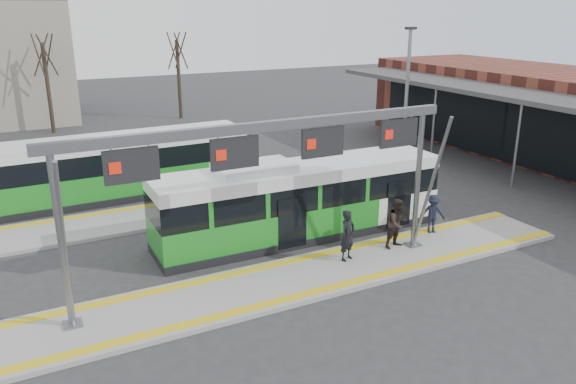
# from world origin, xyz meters

# --- Properties ---
(ground) EXTENTS (120.00, 120.00, 0.00)m
(ground) POSITION_xyz_m (0.00, 0.00, 0.00)
(ground) COLOR #2D2D30
(ground) RESTS_ON ground
(platform_main) EXTENTS (22.00, 3.00, 0.15)m
(platform_main) POSITION_xyz_m (0.00, 0.00, 0.07)
(platform_main) COLOR gray
(platform_main) RESTS_ON ground
(platform_second) EXTENTS (20.00, 3.00, 0.15)m
(platform_second) POSITION_xyz_m (-4.00, 8.00, 0.07)
(platform_second) COLOR gray
(platform_second) RESTS_ON ground
(tactile_main) EXTENTS (22.00, 2.65, 0.02)m
(tactile_main) POSITION_xyz_m (0.00, 0.00, 0.16)
(tactile_main) COLOR yellow
(tactile_main) RESTS_ON platform_main
(tactile_second) EXTENTS (20.00, 0.35, 0.02)m
(tactile_second) POSITION_xyz_m (-4.00, 9.15, 0.16)
(tactile_second) COLOR yellow
(tactile_second) RESTS_ON platform_second
(gantry) EXTENTS (13.00, 1.68, 5.20)m
(gantry) POSITION_xyz_m (-0.35, 0.25, 4.30)
(gantry) COLOR slate
(gantry) RESTS_ON platform_main
(hero_bus) EXTENTS (11.51, 2.65, 3.15)m
(hero_bus) POSITION_xyz_m (2.36, 3.39, 1.44)
(hero_bus) COLOR black
(hero_bus) RESTS_ON ground
(bg_bus_green) EXTENTS (11.74, 2.75, 2.92)m
(bg_bus_green) POSITION_xyz_m (-2.69, 11.50, 1.44)
(bg_bus_green) COLOR black
(bg_bus_green) RESTS_ON ground
(passenger_a) EXTENTS (0.77, 0.64, 1.82)m
(passenger_a) POSITION_xyz_m (2.64, 0.39, 1.06)
(passenger_a) COLOR black
(passenger_a) RESTS_ON platform_main
(passenger_b) EXTENTS (0.99, 0.82, 1.86)m
(passenger_b) POSITION_xyz_m (4.85, 0.47, 1.08)
(passenger_b) COLOR black
(passenger_b) RESTS_ON platform_main
(passenger_c) EXTENTS (1.14, 0.91, 1.55)m
(passenger_c) POSITION_xyz_m (6.96, 0.96, 0.92)
(passenger_c) COLOR black
(passenger_c) RESTS_ON platform_main
(tree_left) EXTENTS (1.40, 1.40, 7.10)m
(tree_left) POSITION_xyz_m (-4.19, 28.32, 5.38)
(tree_left) COLOR #382B21
(tree_left) RESTS_ON ground
(tree_mid) EXTENTS (1.40, 1.40, 6.97)m
(tree_mid) POSITION_xyz_m (5.60, 29.49, 5.28)
(tree_mid) COLOR #382B21
(tree_mid) RESTS_ON ground
(lamp_east) EXTENTS (0.50, 0.25, 7.74)m
(lamp_east) POSITION_xyz_m (9.38, 5.98, 4.11)
(lamp_east) COLOR slate
(lamp_east) RESTS_ON ground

